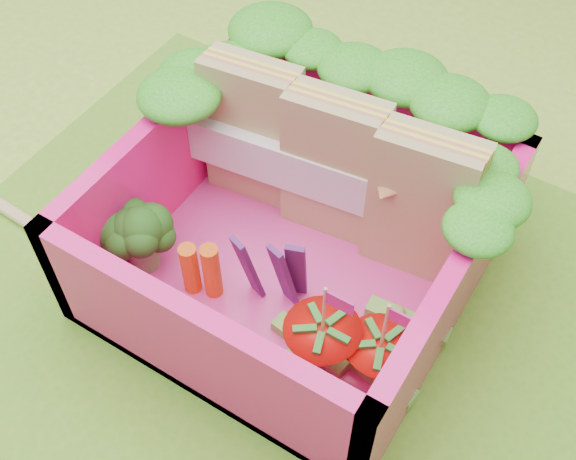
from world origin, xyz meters
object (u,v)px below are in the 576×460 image
(strawberry_right, at_px, (378,362))
(chopsticks, at_px, (11,212))
(broccoli, at_px, (138,233))
(bento_box, at_px, (296,230))
(sandwich_stack, at_px, (334,168))
(strawberry_left, at_px, (321,348))

(strawberry_right, height_order, chopsticks, strawberry_right)
(strawberry_right, bearing_deg, broccoli, -178.69)
(bento_box, distance_m, sandwich_stack, 0.29)
(bento_box, bearing_deg, strawberry_right, -29.33)
(strawberry_left, bearing_deg, chopsticks, -178.32)
(bento_box, distance_m, broccoli, 0.60)
(bento_box, relative_size, strawberry_right, 2.67)
(bento_box, bearing_deg, chopsticks, -162.10)
(chopsticks, bearing_deg, bento_box, 17.90)
(sandwich_stack, bearing_deg, broccoli, -132.08)
(bento_box, xyz_separation_m, chopsticks, (-1.19, -0.39, -0.25))
(bento_box, distance_m, chopsticks, 1.28)
(sandwich_stack, distance_m, broccoli, 0.79)
(sandwich_stack, height_order, strawberry_left, sandwich_stack)
(sandwich_stack, relative_size, strawberry_left, 2.36)
(broccoli, relative_size, strawberry_left, 0.64)
(strawberry_right, bearing_deg, chopsticks, -176.48)
(chopsticks, bearing_deg, sandwich_stack, 28.77)
(broccoli, relative_size, chopsticks, 0.13)
(bento_box, height_order, strawberry_right, bento_box)
(strawberry_left, bearing_deg, strawberry_right, 17.67)
(strawberry_left, height_order, chopsticks, strawberry_left)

